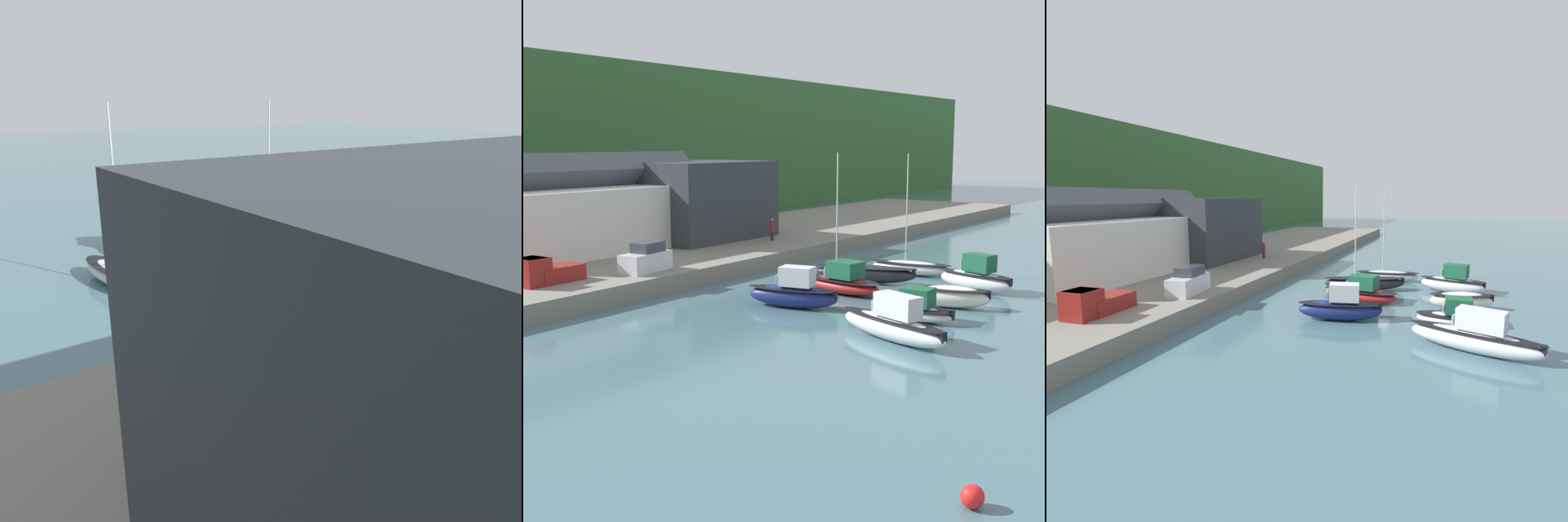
% 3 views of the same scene
% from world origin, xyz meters
% --- Properties ---
extents(ground_plane, '(320.00, 320.00, 0.00)m').
position_xyz_m(ground_plane, '(0.00, 0.00, 0.00)').
color(ground_plane, '#476B75').
extents(quay_promenade, '(129.44, 21.60, 1.32)m').
position_xyz_m(quay_promenade, '(0.00, 21.75, 0.66)').
color(quay_promenade, gray).
rests_on(quay_promenade, ground_plane).
extents(harbor_clubhouse, '(22.80, 8.91, 8.59)m').
position_xyz_m(harbor_clubhouse, '(-4.36, 25.08, 4.48)').
color(harbor_clubhouse, silver).
rests_on(harbor_clubhouse, quay_promenade).
extents(yacht_club_building, '(13.46, 11.08, 7.59)m').
position_xyz_m(yacht_club_building, '(7.26, 23.88, 5.12)').
color(yacht_club_building, '#2D3338').
rests_on(yacht_club_building, quay_promenade).
extents(moored_boat_0, '(3.21, 6.54, 2.75)m').
position_xyz_m(moored_boat_0, '(-8.10, 1.14, 1.01)').
color(moored_boat_0, navy).
rests_on(moored_boat_0, ground_plane).
extents(moored_boat_1, '(3.41, 6.92, 10.04)m').
position_xyz_m(moored_boat_1, '(-2.22, 0.95, 0.87)').
color(moored_boat_1, red).
rests_on(moored_boat_1, ground_plane).
extents(moored_boat_2, '(4.45, 8.13, 1.43)m').
position_xyz_m(moored_boat_2, '(2.24, 1.51, 0.76)').
color(moored_boat_2, black).
rests_on(moored_boat_2, ground_plane).
extents(moored_boat_3, '(2.78, 6.97, 9.86)m').
position_xyz_m(moored_boat_3, '(7.37, 0.12, 0.65)').
color(moored_boat_3, silver).
rests_on(moored_boat_3, ground_plane).
extents(moored_boat_4, '(3.98, 7.89, 2.65)m').
position_xyz_m(moored_boat_4, '(-11.62, -7.94, 0.97)').
color(moored_boat_4, silver).
rests_on(moored_boat_4, ground_plane).
extents(moored_boat_5, '(2.30, 5.31, 2.05)m').
position_xyz_m(moored_boat_5, '(-6.67, -6.85, 0.72)').
color(moored_boat_5, silver).
rests_on(moored_boat_5, ground_plane).
extents(moored_boat_6, '(2.91, 5.29, 1.46)m').
position_xyz_m(moored_boat_6, '(-1.99, -7.33, 0.77)').
color(moored_boat_6, white).
rests_on(moored_boat_6, ground_plane).
extents(moored_boat_7, '(3.27, 6.35, 2.77)m').
position_xyz_m(moored_boat_7, '(4.08, -6.63, 1.02)').
color(moored_boat_7, silver).
rests_on(moored_boat_7, ground_plane).
extents(parked_car_0, '(4.40, 2.33, 2.16)m').
position_xyz_m(parked_car_0, '(-9.28, 13.60, 2.24)').
color(parked_car_0, silver).
rests_on(parked_car_0, quay_promenade).
extents(pickup_truck_1, '(4.81, 2.15, 1.90)m').
position_xyz_m(pickup_truck_1, '(-16.71, 15.62, 2.14)').
color(pickup_truck_1, maroon).
rests_on(pickup_truck_1, quay_promenade).
extents(person_on_quay, '(0.40, 0.40, 2.14)m').
position_xyz_m(person_on_quay, '(9.99, 16.23, 2.42)').
color(person_on_quay, '#232838').
rests_on(person_on_quay, quay_promenade).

